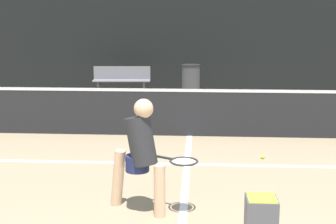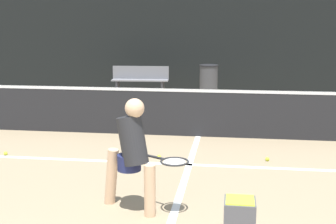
{
  "view_description": "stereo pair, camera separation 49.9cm",
  "coord_description": "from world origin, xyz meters",
  "px_view_note": "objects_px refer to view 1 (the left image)",
  "views": [
    {
      "loc": [
        0.16,
        -2.43,
        2.29
      ],
      "look_at": [
        -0.28,
        4.29,
        0.95
      ],
      "focal_mm": 50.0,
      "sensor_mm": 36.0,
      "label": 1
    },
    {
      "loc": [
        0.66,
        -2.38,
        2.29
      ],
      "look_at": [
        -0.28,
        4.29,
        0.95
      ],
      "focal_mm": 50.0,
      "sensor_mm": 36.0,
      "label": 2
    }
  ],
  "objects_px": {
    "player_practicing": "(141,151)",
    "courtside_bench": "(122,79)",
    "trash_bin": "(191,81)",
    "parked_car": "(257,65)"
  },
  "relations": [
    {
      "from": "player_practicing",
      "to": "courtside_bench",
      "type": "distance_m",
      "value": 9.06
    },
    {
      "from": "courtside_bench",
      "to": "trash_bin",
      "type": "bearing_deg",
      "value": -10.42
    },
    {
      "from": "player_practicing",
      "to": "courtside_bench",
      "type": "relative_size",
      "value": 0.79
    },
    {
      "from": "parked_car",
      "to": "trash_bin",
      "type": "bearing_deg",
      "value": -121.2
    },
    {
      "from": "player_practicing",
      "to": "parked_car",
      "type": "bearing_deg",
      "value": 106.49
    },
    {
      "from": "courtside_bench",
      "to": "trash_bin",
      "type": "distance_m",
      "value": 2.14
    },
    {
      "from": "courtside_bench",
      "to": "trash_bin",
      "type": "height_order",
      "value": "trash_bin"
    },
    {
      "from": "parked_car",
      "to": "player_practicing",
      "type": "bearing_deg",
      "value": -102.79
    },
    {
      "from": "trash_bin",
      "to": "parked_car",
      "type": "height_order",
      "value": "parked_car"
    },
    {
      "from": "player_practicing",
      "to": "parked_car",
      "type": "height_order",
      "value": "player_practicing"
    }
  ]
}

